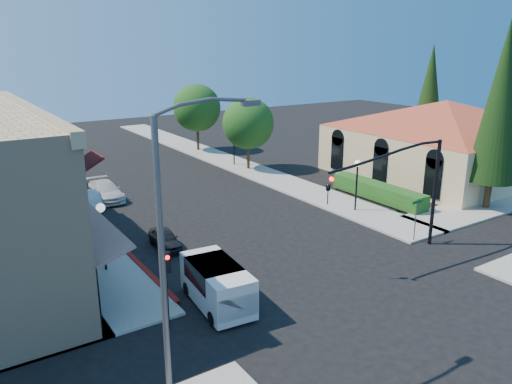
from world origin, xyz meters
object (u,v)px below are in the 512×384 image
lamppost_right_near (357,172)px  parked_car_a (165,239)px  conifer_far (430,91)px  street_tree_a (248,123)px  street_name_sign (416,214)px  cobra_streetlight (172,238)px  lamppost_left_near (102,220)px  lamppost_right_far (234,137)px  signal_mast_arm (410,180)px  street_tree_b (197,108)px  parked_car_b (90,199)px  secondary_signal (167,276)px  parked_car_d (66,176)px  parked_car_c (106,191)px  conifer_near (500,103)px  lamppost_left_far (43,164)px  white_van (217,283)px

lamppost_right_near → parked_car_a: size_ratio=1.16×
conifer_far → street_tree_a: bearing=168.2°
street_name_sign → cobra_streetlight: bearing=-165.8°
cobra_streetlight → parked_car_a: size_ratio=3.02×
lamppost_left_near → lamppost_right_far: (17.00, 16.00, 0.00)m
signal_mast_arm → conifer_far: bearing=36.7°
cobra_streetlight → lamppost_right_near: 20.44m
street_tree_b → parked_car_b: bearing=-139.1°
secondary_signal → lamppost_left_near: bearing=94.3°
conifer_far → street_name_sign: conifer_far is taller
lamppost_left_near → parked_car_b: bearing=78.2°
parked_car_d → lamppost_right_near: bearing=-54.4°
secondary_signal → street_name_sign: (15.50, 0.79, -0.62)m
parked_car_c → street_name_sign: bearing=-54.6°
conifer_far → parked_car_d: conifer_far is taller
street_tree_a → parked_car_d: bearing=165.1°
conifer_near → lamppost_left_far: size_ratio=3.50×
secondary_signal → conifer_far: bearing=24.7°
conifer_far → cobra_streetlight: conifer_far is taller
street_tree_b → lamppost_left_far: 20.06m
secondary_signal → lamppost_left_far: lamppost_left_far is taller
street_tree_b → conifer_near: bearing=-74.9°
secondary_signal → street_name_sign: size_ratio=1.33×
street_tree_a → parked_car_d: (-15.00, 4.00, -3.56)m
signal_mast_arm → lamppost_right_far: (2.64, 22.50, -1.35)m
conifer_far → lamppost_right_far: conifer_far is taller
conifer_near → street_name_sign: bearing=-171.8°
lamppost_right_near → parked_car_b: size_ratio=1.09×
street_tree_a → lamppost_right_far: bearing=98.5°
conifer_far → parked_car_d: 35.59m
conifer_far → lamppost_right_near: bearing=-152.9°
street_tree_a → white_van: street_tree_a is taller
street_tree_b → parked_car_a: size_ratio=2.28×
conifer_near → street_name_sign: size_ratio=5.00×
conifer_near → lamppost_right_far: (-8.00, 20.50, -4.49)m
cobra_streetlight → lamppost_right_near: size_ratio=2.61×
conifer_near → secondary_signal: bearing=-175.1°
lamppost_right_near → parked_car_c: 18.03m
white_van → parked_car_c: bearing=87.8°
street_tree_b → signal_mast_arm: 30.65m
parked_car_b → white_van: bearing=-82.3°
parked_car_a → parked_car_c: parked_car_c is taller
secondary_signal → parked_car_d: 24.72m
street_name_sign → lamppost_right_near: lamppost_right_near is taller
signal_mast_arm → street_name_sign: signal_mast_arm is taller
street_tree_b → lamppost_right_near: street_tree_b is taller
conifer_far → lamppost_right_far: size_ratio=3.08×
lamppost_right_near → conifer_far: bearing=27.1°
lamppost_left_near → signal_mast_arm: bearing=-24.4°
street_tree_b → parked_car_a: street_tree_b is taller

